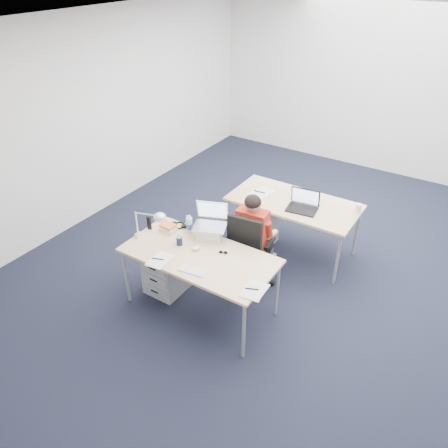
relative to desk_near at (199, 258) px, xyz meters
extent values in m
plane|color=black|center=(0.46, 1.18, -0.68)|extent=(7.00, 7.00, 0.00)
cube|color=silver|center=(0.46, 4.68, 0.72)|extent=(6.00, 0.02, 2.80)
cube|color=silver|center=(0.46, -2.32, 0.72)|extent=(6.00, 0.02, 2.80)
cube|color=silver|center=(-2.54, 1.18, 0.72)|extent=(0.02, 7.00, 2.80)
cube|color=white|center=(0.46, 1.18, 2.12)|extent=(6.00, 7.00, 0.01)
cube|color=tan|center=(0.00, 0.00, 0.03)|extent=(1.60, 0.80, 0.03)
cylinder|color=#B7BABC|center=(-0.75, -0.35, -0.33)|extent=(0.04, 0.04, 0.70)
cylinder|color=#B7BABC|center=(0.75, -0.35, -0.33)|extent=(0.04, 0.04, 0.70)
cylinder|color=#B7BABC|center=(-0.75, 0.35, -0.33)|extent=(0.04, 0.04, 0.70)
cylinder|color=#B7BABC|center=(0.75, 0.35, -0.33)|extent=(0.04, 0.04, 0.70)
cube|color=tan|center=(0.35, 1.55, 0.03)|extent=(1.60, 0.80, 0.03)
cylinder|color=#B7BABC|center=(-0.40, 1.20, -0.33)|extent=(0.04, 0.04, 0.70)
cylinder|color=#B7BABC|center=(1.10, 1.20, -0.33)|extent=(0.04, 0.04, 0.70)
cylinder|color=#B7BABC|center=(-0.40, 1.90, -0.33)|extent=(0.04, 0.04, 0.70)
cylinder|color=#B7BABC|center=(1.10, 1.90, -0.33)|extent=(0.04, 0.04, 0.70)
cylinder|color=black|center=(0.21, 0.72, -0.45)|extent=(0.04, 0.04, 0.38)
cube|color=black|center=(0.21, 0.72, -0.25)|extent=(0.47, 0.47, 0.07)
cube|color=black|center=(0.24, 0.52, 0.06)|extent=(0.40, 0.10, 0.47)
cube|color=#B12819|center=(0.21, 0.73, 0.04)|extent=(0.36, 0.21, 0.48)
sphere|color=tan|center=(0.21, 0.73, 0.37)|extent=(0.18, 0.18, 0.18)
cube|color=#A4A8AA|center=(-0.51, 0.08, -0.41)|extent=(0.40, 0.50, 0.55)
cube|color=#A4A8AA|center=(-0.07, 1.42, -0.41)|extent=(0.40, 0.50, 0.55)
cube|color=white|center=(0.11, -0.26, 0.05)|extent=(0.29, 0.15, 0.01)
ellipsoid|color=white|center=(-0.08, 0.06, 0.06)|extent=(0.07, 0.11, 0.04)
cylinder|color=#152243|center=(-0.28, 0.03, 0.10)|extent=(0.08, 0.08, 0.11)
cylinder|color=silver|center=(-0.33, 0.28, 0.16)|extent=(0.07, 0.07, 0.22)
cube|color=silver|center=(-0.55, 0.18, 0.09)|extent=(0.21, 0.19, 0.08)
cube|color=black|center=(-0.75, 0.09, 0.13)|extent=(0.04, 0.03, 0.16)
cube|color=#DED080|center=(-0.28, -0.30, 0.05)|extent=(0.20, 0.27, 0.01)
cube|color=#DED080|center=(0.75, -0.19, 0.05)|extent=(0.22, 0.29, 0.01)
cylinder|color=white|center=(1.10, 1.73, 0.10)|extent=(0.09, 0.09, 0.10)
cube|color=white|center=(-0.10, 1.51, 0.05)|extent=(0.28, 0.36, 0.01)
camera|label=1|loc=(2.18, -2.92, 2.73)|focal=35.00mm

